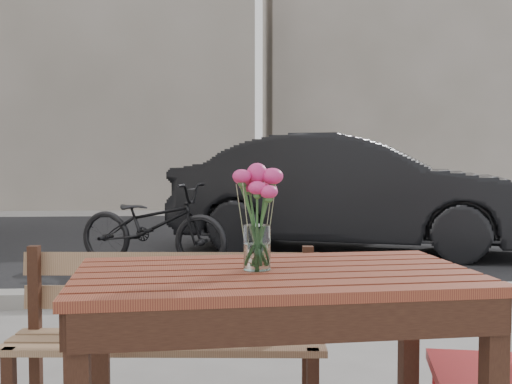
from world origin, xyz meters
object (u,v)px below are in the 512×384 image
main_table (275,310)px  bicycle (152,225)px  parked_car (353,193)px  main_vase (257,204)px

main_table → bicycle: 4.92m
main_table → bicycle: bearing=95.3°
main_table → bicycle: bicycle is taller
parked_car → bicycle: size_ratio=2.56×
main_vase → parked_car: size_ratio=0.08×
bicycle → main_vase: bearing=-146.9°
main_table → main_vase: main_vase is taller
main_vase → bicycle: main_vase is taller
parked_car → bicycle: bearing=132.4°
main_table → parked_car: (1.59, 5.85, 0.06)m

